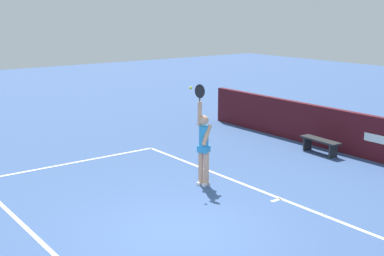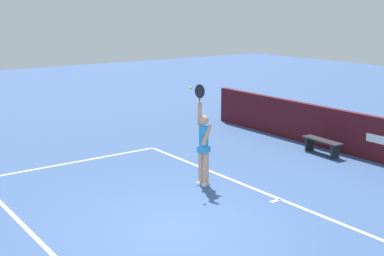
% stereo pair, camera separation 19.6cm
% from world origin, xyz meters
% --- Properties ---
extents(ground_plane, '(60.00, 60.00, 0.00)m').
position_xyz_m(ground_plane, '(0.00, 0.00, 0.00)').
color(ground_plane, '#375388').
extents(court_lines, '(11.15, 5.34, 0.00)m').
position_xyz_m(court_lines, '(0.00, 0.31, 0.00)').
color(court_lines, white).
rests_on(court_lines, ground).
extents(tennis_player, '(0.50, 0.40, 2.50)m').
position_xyz_m(tennis_player, '(-1.84, 2.10, 1.05)').
color(tennis_player, tan).
rests_on(tennis_player, ground).
extents(tennis_ball, '(0.07, 0.07, 0.07)m').
position_xyz_m(tennis_ball, '(-2.03, 1.85, 2.42)').
color(tennis_ball, '#D2E52C').
extents(courtside_bench_near, '(1.38, 0.46, 0.45)m').
position_xyz_m(courtside_bench_near, '(-1.95, 6.64, 0.34)').
color(courtside_bench_near, '#242729').
rests_on(courtside_bench_near, ground).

